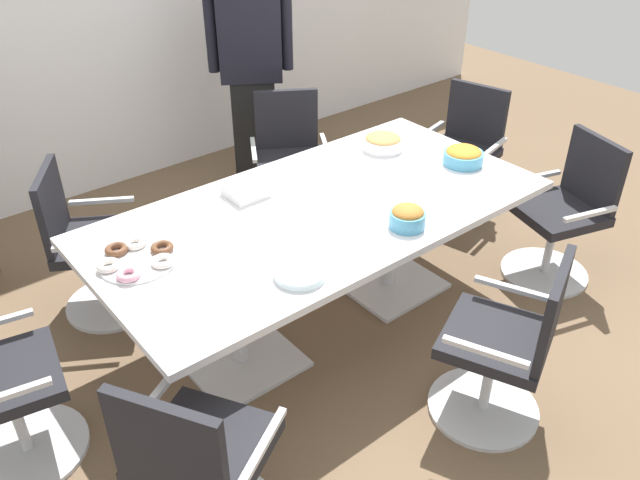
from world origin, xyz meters
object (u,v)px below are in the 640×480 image
Objects in this scene: office_chair_6 at (290,167)px; snack_bowl_chips_orange at (463,156)px; office_chair_0 at (91,249)px; office_chair_2 at (199,470)px; conference_table at (320,228)px; plate_stack at (300,274)px; office_chair_3 at (506,351)px; snack_bowl_cookies at (383,142)px; donut_platter at (136,259)px; person_standing_1 at (251,68)px; napkin_pile at (246,190)px; snack_bowl_pretzels at (407,217)px; office_chair_4 at (563,218)px; office_chair_5 at (462,159)px.

snack_bowl_chips_orange is at bearing 140.55° from office_chair_6.
office_chair_0 and office_chair_2 have the same top height.
conference_table is at bearing 76.59° from office_chair_0.
plate_stack is at bearing 50.70° from office_chair_0.
office_chair_3 is 1.30m from snack_bowl_chips_orange.
snack_bowl_cookies is 0.68× the size of donut_platter.
person_standing_1 is 1.56m from napkin_pile.
office_chair_0 reaches higher than donut_platter.
snack_bowl_pretzels reaches higher than donut_platter.
office_chair_4 is 5.04× the size of snack_bowl_pretzels.
plate_stack reaches higher than conference_table.
donut_platter is at bearing 134.70° from office_chair_2.
office_chair_3 is 0.50× the size of person_standing_1.
person_standing_1 is (1.88, 2.39, 0.54)m from office_chair_2.
person_standing_1 is 1.77m from snack_bowl_chips_orange.
snack_bowl_cookies is (-0.70, 0.89, 0.39)m from office_chair_4.
office_chair_2 is 5.04× the size of snack_bowl_pretzels.
office_chair_4 is 1.00× the size of office_chair_6.
conference_table is 2.64× the size of office_chair_6.
snack_bowl_pretzels reaches higher than plate_stack.
snack_bowl_pretzels is 0.77× the size of plate_stack.
office_chair_3 is at bearing -73.21° from napkin_pile.
office_chair_0 is 1.71m from office_chair_2.
donut_platter is at bearing 154.45° from snack_bowl_pretzels.
office_chair_6 is 2.51× the size of donut_platter.
office_chair_2 is at bearing 84.99° from person_standing_1.
office_chair_6 is at bearing 113.12° from person_standing_1.
conference_table is 9.70× the size of snack_bowl_cookies.
office_chair_0 is at bearing 151.30° from snack_bowl_chips_orange.
office_chair_4 is at bearing 89.19° from office_chair_0.
office_chair_4 reaches higher than conference_table.
snack_bowl_cookies is at bearing 53.84° from snack_bowl_pretzels.
napkin_pile is (-1.20, 0.48, -0.02)m from snack_bowl_chips_orange.
conference_table is 1.66m from office_chair_5.
office_chair_3 is 5.04× the size of snack_bowl_pretzels.
snack_bowl_chips_orange reaches higher than donut_platter.
person_standing_1 is 7.74× the size of snack_bowl_chips_orange.
office_chair_3 is 2.51× the size of donut_platter.
office_chair_3 is at bearing -111.08° from snack_bowl_cookies.
office_chair_2 reaches higher than snack_bowl_pretzels.
office_chair_5 is 3.90× the size of plate_stack.
office_chair_6 is at bearing 56.89° from office_chair_3.
office_chair_5 is 1.00× the size of office_chair_6.
snack_bowl_chips_orange is 1.30m from napkin_pile.
office_chair_5 is 1.65m from snack_bowl_pretzels.
snack_bowl_chips_orange is 0.82m from snack_bowl_pretzels.
office_chair_6 is 0.50× the size of person_standing_1.
snack_bowl_cookies is at bearing -2.13° from napkin_pile.
snack_bowl_pretzels is (-1.23, 0.16, 0.40)m from office_chair_4.
napkin_pile reaches higher than plate_stack.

